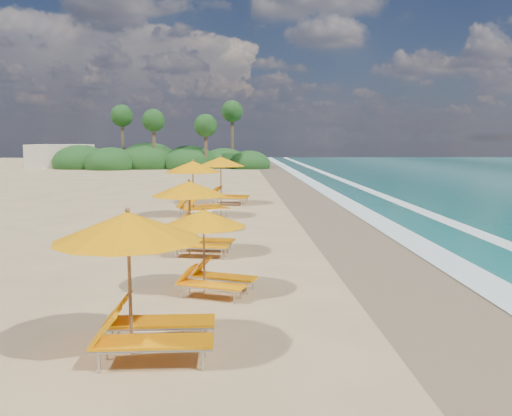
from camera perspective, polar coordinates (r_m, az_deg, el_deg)
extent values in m
plane|color=tan|center=(18.69, 0.00, -3.65)|extent=(160.00, 160.00, 0.00)
cube|color=#7F674B|center=(19.26, 12.00, -3.46)|extent=(4.00, 160.00, 0.01)
cube|color=white|center=(19.68, 16.24, -3.29)|extent=(1.20, 160.00, 0.01)
cube|color=white|center=(20.83, 24.10, -3.09)|extent=(0.80, 160.00, 0.01)
cylinder|color=olive|center=(9.18, -13.33, -8.02)|extent=(0.06, 0.06, 2.39)
cone|color=#FF9805|center=(8.97, -13.52, -1.90)|extent=(2.49, 2.49, 0.48)
sphere|color=olive|center=(8.93, -13.57, -0.21)|extent=(0.09, 0.09, 0.09)
cylinder|color=olive|center=(12.55, -5.58, -4.71)|extent=(0.05, 0.05, 1.94)
cone|color=#FF9805|center=(12.40, -5.63, -1.07)|extent=(2.59, 2.59, 0.39)
sphere|color=olive|center=(12.37, -5.64, -0.08)|extent=(0.07, 0.07, 0.07)
cylinder|color=olive|center=(16.73, -7.13, -1.10)|extent=(0.06, 0.06, 2.26)
cone|color=#FF9805|center=(16.61, -7.18, 2.10)|extent=(2.71, 2.71, 0.45)
sphere|color=olive|center=(16.59, -7.19, 2.97)|extent=(0.08, 0.08, 0.08)
cylinder|color=olive|center=(20.93, -7.04, 0.14)|extent=(0.05, 0.05, 1.91)
cone|color=#FF9805|center=(20.85, -7.08, 2.30)|extent=(2.12, 2.12, 0.38)
sphere|color=olive|center=(20.83, -7.09, 2.88)|extent=(0.07, 0.07, 0.07)
cylinder|color=olive|center=(24.57, -6.73, 1.97)|extent=(0.06, 0.06, 2.53)
cone|color=#FF9805|center=(24.49, -6.77, 4.42)|extent=(3.41, 3.41, 0.51)
sphere|color=olive|center=(24.47, -6.78, 5.08)|extent=(0.09, 0.09, 0.09)
cylinder|color=olive|center=(29.28, -3.77, 2.91)|extent=(0.06, 0.06, 2.55)
cone|color=#FF9805|center=(29.21, -3.78, 4.99)|extent=(3.13, 3.13, 0.51)
sphere|color=olive|center=(29.20, -3.79, 5.55)|extent=(0.09, 0.09, 0.09)
ellipsoid|color=#163D14|center=(63.61, -7.07, 4.76)|extent=(6.40, 6.40, 4.16)
ellipsoid|color=#163D14|center=(65.20, -11.40, 4.81)|extent=(7.20, 7.20, 4.68)
ellipsoid|color=#163D14|center=(64.00, -15.22, 4.54)|extent=(6.00, 6.00, 3.90)
ellipsoid|color=#163D14|center=(65.40, -3.42, 4.81)|extent=(5.60, 5.60, 3.64)
ellipsoid|color=#163D14|center=(66.93, -18.20, 4.60)|extent=(6.60, 6.60, 4.29)
ellipsoid|color=#163D14|center=(63.42, -0.73, 4.69)|extent=(5.00, 5.00, 3.25)
cylinder|color=brown|center=(61.42, -5.38, 6.44)|extent=(0.36, 0.36, 5.00)
sphere|color=#163D14|center=(61.42, -5.41, 8.78)|extent=(2.60, 2.60, 2.60)
cylinder|color=brown|center=(63.01, -10.83, 6.64)|extent=(0.36, 0.36, 5.60)
sphere|color=#163D14|center=(63.04, -10.89, 9.19)|extent=(2.60, 2.60, 2.60)
cylinder|color=brown|center=(65.68, -14.05, 6.84)|extent=(0.36, 0.36, 6.20)
sphere|color=#163D14|center=(65.72, -14.14, 9.55)|extent=(2.60, 2.60, 2.60)
cylinder|color=brown|center=(65.32, -2.55, 7.32)|extent=(0.36, 0.36, 6.80)
sphere|color=#163D14|center=(65.40, -2.57, 10.30)|extent=(2.60, 2.60, 2.60)
cube|color=beige|center=(69.68, -20.16, 5.24)|extent=(7.00, 5.00, 2.80)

